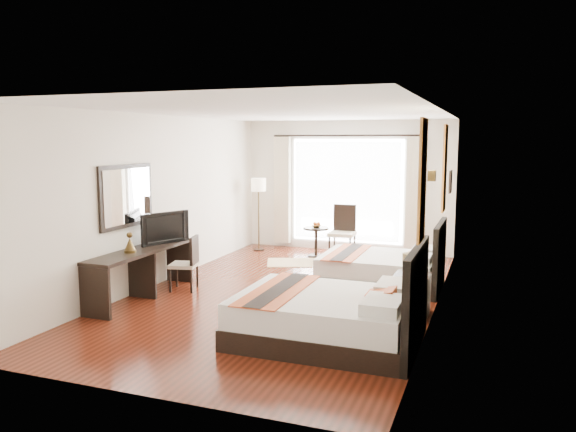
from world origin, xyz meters
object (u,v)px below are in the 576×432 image
(bed_near, at_px, (332,315))
(desk_chair, at_px, (185,274))
(console_desk, at_px, (142,273))
(side_table, at_px, (316,242))
(vase, at_px, (412,277))
(floor_lamp, at_px, (259,190))
(window_chair, at_px, (342,242))
(nightstand, at_px, (411,295))
(television, at_px, (162,227))
(bed_far, at_px, (384,268))
(table_lamp, at_px, (410,261))
(fruit_bowl, at_px, (316,226))

(bed_near, distance_m, desk_chair, 3.17)
(console_desk, distance_m, side_table, 4.14)
(vase, height_order, side_table, vase)
(vase, bearing_deg, floor_lamp, 135.92)
(bed_near, xyz_separation_m, window_chair, (-1.11, 4.67, 0.01))
(vase, xyz_separation_m, window_chair, (-1.88, 3.50, -0.24))
(vase, distance_m, console_desk, 4.01)
(nightstand, distance_m, television, 4.00)
(bed_far, xyz_separation_m, desk_chair, (-2.94, -1.39, -0.02))
(bed_near, bearing_deg, desk_chair, 153.68)
(nightstand, bearing_deg, console_desk, -172.02)
(vase, height_order, floor_lamp, floor_lamp)
(console_desk, bearing_deg, nightstand, 7.98)
(nightstand, relative_size, floor_lamp, 0.37)
(table_lamp, distance_m, console_desk, 3.99)
(console_desk, distance_m, desk_chair, 0.73)
(desk_chair, bearing_deg, bed_near, 140.00)
(bed_far, xyz_separation_m, fruit_bowl, (-1.74, 1.81, 0.35))
(nightstand, distance_m, fruit_bowl, 4.06)
(fruit_bowl, height_order, window_chair, window_chair)
(table_lamp, bearing_deg, bed_far, 113.89)
(desk_chair, height_order, floor_lamp, floor_lamp)
(bed_near, bearing_deg, window_chair, 103.40)
(fruit_bowl, bearing_deg, console_desk, -112.39)
(side_table, relative_size, window_chair, 0.56)
(television, bearing_deg, console_desk, -159.46)
(table_lamp, bearing_deg, vase, -76.30)
(desk_chair, relative_size, fruit_bowl, 4.49)
(nightstand, distance_m, window_chair, 3.80)
(television, bearing_deg, side_table, -2.46)
(television, xyz_separation_m, floor_lamp, (0.17, 3.50, 0.32))
(bed_near, relative_size, window_chair, 1.99)
(floor_lamp, bearing_deg, side_table, -8.78)
(fruit_bowl, bearing_deg, nightstand, -53.84)
(fruit_bowl, distance_m, window_chair, 0.62)
(bed_near, height_order, table_lamp, bed_near)
(vase, relative_size, window_chair, 0.13)
(console_desk, xyz_separation_m, television, (0.02, 0.55, 0.63))
(floor_lamp, bearing_deg, bed_near, -57.93)
(floor_lamp, height_order, fruit_bowl, floor_lamp)
(side_table, xyz_separation_m, window_chair, (0.55, 0.04, 0.03))
(fruit_bowl, bearing_deg, table_lamp, -53.47)
(console_desk, xyz_separation_m, window_chair, (2.11, 3.87, -0.05))
(console_desk, height_order, floor_lamp, floor_lamp)
(console_desk, bearing_deg, bed_far, 31.19)
(console_desk, relative_size, side_table, 3.62)
(desk_chair, bearing_deg, console_desk, 44.84)
(nightstand, relative_size, desk_chair, 0.66)
(table_lamp, xyz_separation_m, console_desk, (-3.92, -0.65, -0.35))
(television, bearing_deg, table_lamp, -65.89)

